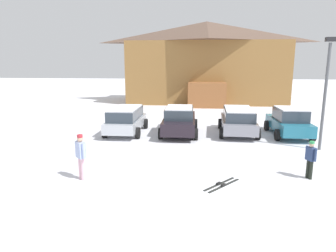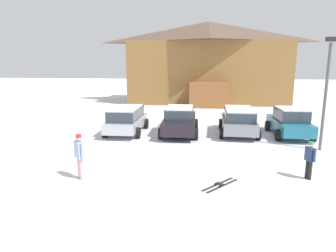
{
  "view_description": "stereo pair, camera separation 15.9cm",
  "coord_description": "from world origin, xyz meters",
  "px_view_note": "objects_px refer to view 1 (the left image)",
  "views": [
    {
      "loc": [
        0.17,
        -6.69,
        4.11
      ],
      "look_at": [
        -1.34,
        8.68,
        0.91
      ],
      "focal_mm": 32.0,
      "sensor_mm": 36.0,
      "label": 1
    },
    {
      "loc": [
        0.33,
        -6.67,
        4.11
      ],
      "look_at": [
        -1.34,
        8.68,
        0.91
      ],
      "focal_mm": 32.0,
      "sensor_mm": 36.0,
      "label": 2
    }
  ],
  "objects_px": {
    "parked_black_sedan": "(179,120)",
    "skier_adult_in_blue_parka": "(81,154)",
    "parked_teal_hatchback": "(289,122)",
    "pair_of_skis": "(222,185)",
    "parked_silver_wagon": "(126,119)",
    "lamp_post": "(326,88)",
    "skier_teen_in_navy_coat": "(311,158)",
    "parked_grey_wagon": "(238,120)",
    "ski_lodge": "(206,62)"
  },
  "relations": [
    {
      "from": "parked_black_sedan",
      "to": "skier_adult_in_blue_parka",
      "type": "bearing_deg",
      "value": -111.93
    },
    {
      "from": "parked_teal_hatchback",
      "to": "pair_of_skis",
      "type": "height_order",
      "value": "parked_teal_hatchback"
    },
    {
      "from": "parked_silver_wagon",
      "to": "parked_black_sedan",
      "type": "xyz_separation_m",
      "value": [
        3.22,
        0.1,
        -0.01
      ]
    },
    {
      "from": "parked_teal_hatchback",
      "to": "lamp_post",
      "type": "height_order",
      "value": "lamp_post"
    },
    {
      "from": "parked_black_sedan",
      "to": "pair_of_skis",
      "type": "xyz_separation_m",
      "value": [
        1.94,
        -7.69,
        -0.82
      ]
    },
    {
      "from": "parked_teal_hatchback",
      "to": "skier_teen_in_navy_coat",
      "type": "distance_m",
      "value": 6.93
    },
    {
      "from": "parked_black_sedan",
      "to": "pair_of_skis",
      "type": "distance_m",
      "value": 7.98
    },
    {
      "from": "parked_black_sedan",
      "to": "parked_grey_wagon",
      "type": "height_order",
      "value": "parked_black_sedan"
    },
    {
      "from": "parked_grey_wagon",
      "to": "lamp_post",
      "type": "height_order",
      "value": "lamp_post"
    },
    {
      "from": "parked_black_sedan",
      "to": "skier_teen_in_navy_coat",
      "type": "xyz_separation_m",
      "value": [
        5.17,
        -6.74,
        -0.04
      ]
    },
    {
      "from": "parked_black_sedan",
      "to": "lamp_post",
      "type": "height_order",
      "value": "lamp_post"
    },
    {
      "from": "skier_adult_in_blue_parka",
      "to": "skier_teen_in_navy_coat",
      "type": "bearing_deg",
      "value": 6.18
    },
    {
      "from": "parked_silver_wagon",
      "to": "lamp_post",
      "type": "height_order",
      "value": "lamp_post"
    },
    {
      "from": "skier_adult_in_blue_parka",
      "to": "pair_of_skis",
      "type": "distance_m",
      "value": 5.1
    },
    {
      "from": "parked_teal_hatchback",
      "to": "pair_of_skis",
      "type": "xyz_separation_m",
      "value": [
        -4.42,
        -7.78,
        -0.82
      ]
    },
    {
      "from": "parked_grey_wagon",
      "to": "parked_black_sedan",
      "type": "bearing_deg",
      "value": -174.64
    },
    {
      "from": "parked_grey_wagon",
      "to": "lamp_post",
      "type": "relative_size",
      "value": 0.84
    },
    {
      "from": "ski_lodge",
      "to": "parked_silver_wagon",
      "type": "height_order",
      "value": "ski_lodge"
    },
    {
      "from": "ski_lodge",
      "to": "lamp_post",
      "type": "distance_m",
      "value": 19.69
    },
    {
      "from": "parked_grey_wagon",
      "to": "skier_teen_in_navy_coat",
      "type": "xyz_separation_m",
      "value": [
        1.68,
        -7.07,
        -0.05
      ]
    },
    {
      "from": "ski_lodge",
      "to": "skier_adult_in_blue_parka",
      "type": "distance_m",
      "value": 24.58
    },
    {
      "from": "pair_of_skis",
      "to": "parked_grey_wagon",
      "type": "bearing_deg",
      "value": 79.1
    },
    {
      "from": "skier_teen_in_navy_coat",
      "to": "parked_silver_wagon",
      "type": "bearing_deg",
      "value": 141.63
    },
    {
      "from": "parked_silver_wagon",
      "to": "pair_of_skis",
      "type": "height_order",
      "value": "parked_silver_wagon"
    },
    {
      "from": "skier_adult_in_blue_parka",
      "to": "pair_of_skis",
      "type": "bearing_deg",
      "value": -0.71
    },
    {
      "from": "ski_lodge",
      "to": "parked_black_sedan",
      "type": "distance_m",
      "value": 16.68
    },
    {
      "from": "ski_lodge",
      "to": "skier_adult_in_blue_parka",
      "type": "xyz_separation_m",
      "value": [
        -4.97,
        -23.83,
        -3.41
      ]
    },
    {
      "from": "ski_lodge",
      "to": "skier_teen_in_navy_coat",
      "type": "xyz_separation_m",
      "value": [
        3.27,
        -22.94,
        -3.55
      ]
    },
    {
      "from": "pair_of_skis",
      "to": "lamp_post",
      "type": "height_order",
      "value": "lamp_post"
    },
    {
      "from": "parked_black_sedan",
      "to": "pair_of_skis",
      "type": "height_order",
      "value": "parked_black_sedan"
    },
    {
      "from": "parked_silver_wagon",
      "to": "skier_adult_in_blue_parka",
      "type": "distance_m",
      "value": 7.54
    },
    {
      "from": "parked_teal_hatchback",
      "to": "parked_black_sedan",
      "type": "bearing_deg",
      "value": -179.18
    },
    {
      "from": "parked_grey_wagon",
      "to": "pair_of_skis",
      "type": "bearing_deg",
      "value": -100.9
    },
    {
      "from": "parked_grey_wagon",
      "to": "parked_teal_hatchback",
      "type": "height_order",
      "value": "parked_teal_hatchback"
    },
    {
      "from": "parked_teal_hatchback",
      "to": "skier_teen_in_navy_coat",
      "type": "relative_size",
      "value": 2.96
    },
    {
      "from": "skier_adult_in_blue_parka",
      "to": "pair_of_skis",
      "type": "height_order",
      "value": "skier_adult_in_blue_parka"
    },
    {
      "from": "parked_grey_wagon",
      "to": "skier_adult_in_blue_parka",
      "type": "relative_size",
      "value": 2.68
    },
    {
      "from": "parked_black_sedan",
      "to": "skier_teen_in_navy_coat",
      "type": "bearing_deg",
      "value": -52.53
    },
    {
      "from": "parked_silver_wagon",
      "to": "parked_grey_wagon",
      "type": "relative_size",
      "value": 0.99
    },
    {
      "from": "ski_lodge",
      "to": "parked_teal_hatchback",
      "type": "distance_m",
      "value": 17.08
    },
    {
      "from": "parked_teal_hatchback",
      "to": "skier_teen_in_navy_coat",
      "type": "bearing_deg",
      "value": -99.94
    },
    {
      "from": "ski_lodge",
      "to": "pair_of_skis",
      "type": "xyz_separation_m",
      "value": [
        0.04,
        -23.89,
        -4.33
      ]
    },
    {
      "from": "parked_silver_wagon",
      "to": "lamp_post",
      "type": "relative_size",
      "value": 0.83
    },
    {
      "from": "ski_lodge",
      "to": "skier_teen_in_navy_coat",
      "type": "height_order",
      "value": "ski_lodge"
    },
    {
      "from": "parked_silver_wagon",
      "to": "parked_grey_wagon",
      "type": "xyz_separation_m",
      "value": [
        6.71,
        0.42,
        -0.0
      ]
    },
    {
      "from": "parked_silver_wagon",
      "to": "skier_teen_in_navy_coat",
      "type": "bearing_deg",
      "value": -38.37
    },
    {
      "from": "ski_lodge",
      "to": "parked_black_sedan",
      "type": "bearing_deg",
      "value": -96.67
    },
    {
      "from": "skier_teen_in_navy_coat",
      "to": "pair_of_skis",
      "type": "distance_m",
      "value": 3.45
    },
    {
      "from": "ski_lodge",
      "to": "lamp_post",
      "type": "bearing_deg",
      "value": -74.78
    },
    {
      "from": "parked_teal_hatchback",
      "to": "pair_of_skis",
      "type": "distance_m",
      "value": 8.99
    }
  ]
}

